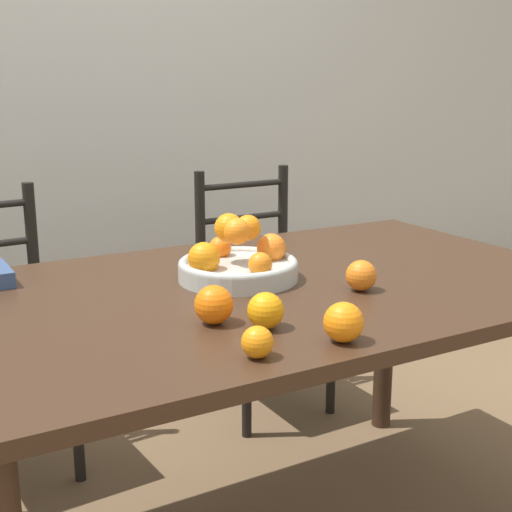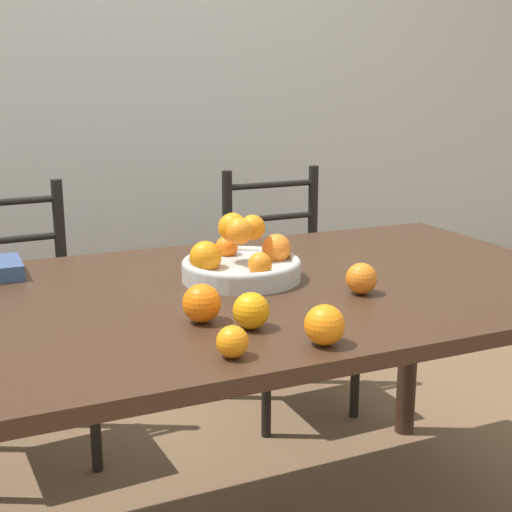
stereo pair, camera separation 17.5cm
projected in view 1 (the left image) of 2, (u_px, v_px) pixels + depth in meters
The scene contains 9 objects.
wall_back at pixel (80, 75), 3.00m from camera, with size 8.00×0.06×2.60m.
dining_table at pixel (269, 319), 1.83m from camera, with size 1.67×1.01×0.78m.
fruit_bowl at pixel (238, 262), 1.84m from camera, with size 0.31×0.31×0.17m.
orange_loose_0 at pixel (266, 311), 1.48m from camera, with size 0.08×0.08×0.08m.
orange_loose_1 at pixel (214, 305), 1.51m from camera, with size 0.08×0.08×0.08m.
orange_loose_2 at pixel (257, 342), 1.32m from camera, with size 0.06×0.06×0.06m.
orange_loose_3 at pixel (344, 322), 1.40m from camera, with size 0.08×0.08×0.08m.
orange_loose_4 at pixel (361, 276), 1.75m from camera, with size 0.08×0.08×0.08m.
chair_right at pixel (261, 292), 2.80m from camera, with size 0.42×0.40×0.94m.
Camera 1 is at (-0.89, -1.49, 1.28)m, focal length 50.00 mm.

